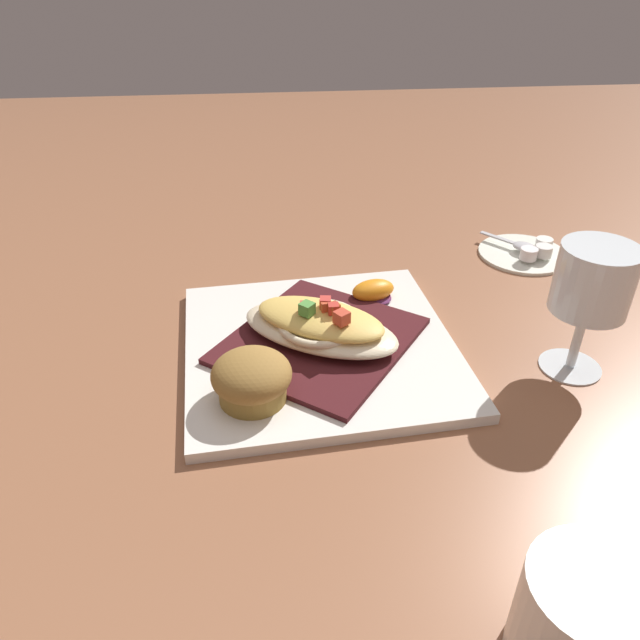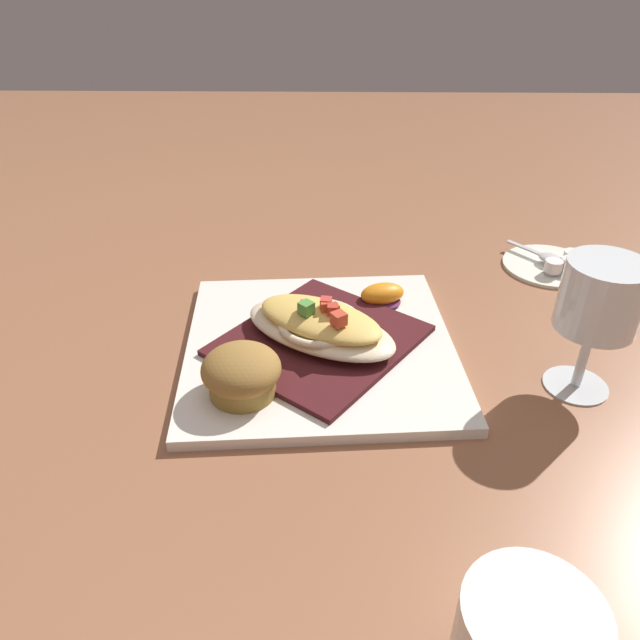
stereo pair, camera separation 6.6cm
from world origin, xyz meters
TOP-DOWN VIEW (x-y plane):
  - ground_plane at (0.00, 0.00)m, footprint 2.60×2.60m
  - square_plate at (0.00, 0.00)m, footprint 0.32×0.32m
  - folded_napkin at (0.00, 0.00)m, footprint 0.27×0.27m
  - gratin_dish at (-0.00, -0.00)m, footprint 0.17×0.20m
  - muffin at (-0.09, 0.08)m, footprint 0.08×0.08m
  - orange_garnish at (0.09, -0.08)m, footprint 0.06×0.06m
  - coffee_mug at (-0.36, -0.13)m, footprint 0.11×0.08m
  - stemmed_glass at (-0.06, -0.27)m, footprint 0.08×0.08m
  - creamer_saucer at (0.21, -0.32)m, footprint 0.13×0.13m
  - spoon at (0.21, -0.32)m, footprint 0.08×0.07m
  - creamer_cup_0 at (0.18, -0.31)m, footprint 0.02×0.02m
  - creamer_cup_1 at (0.19, -0.34)m, footprint 0.02×0.02m
  - creamer_cup_2 at (0.21, -0.35)m, footprint 0.02×0.02m

SIDE VIEW (x-z plane):
  - ground_plane at x=0.00m, z-range 0.00..0.00m
  - creamer_saucer at x=0.21m, z-range 0.00..0.01m
  - square_plate at x=0.00m, z-range 0.00..0.01m
  - spoon at x=0.21m, z-range 0.01..0.02m
  - folded_napkin at x=0.00m, z-range 0.01..0.02m
  - creamer_cup_0 at x=0.18m, z-range 0.01..0.03m
  - creamer_cup_1 at x=0.19m, z-range 0.01..0.03m
  - creamer_cup_2 at x=0.21m, z-range 0.01..0.03m
  - orange_garnish at x=0.09m, z-range 0.01..0.04m
  - gratin_dish at x=0.00m, z-range 0.01..0.06m
  - muffin at x=-0.09m, z-range 0.01..0.06m
  - coffee_mug at x=-0.36m, z-range 0.00..0.08m
  - stemmed_glass at x=-0.06m, z-range 0.03..0.17m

